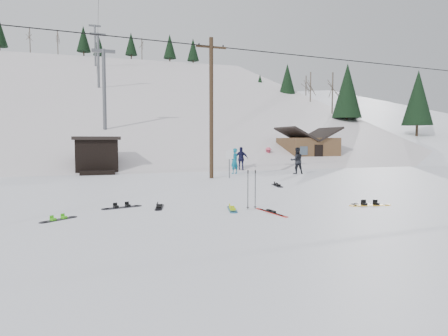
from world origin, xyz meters
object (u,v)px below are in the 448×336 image
object	(u,v)px
utility_pole	(211,106)
hero_skis	(271,212)
cabin	(308,150)
hero_snowboard	(232,209)

from	to	relation	value
utility_pole	hero_skis	size ratio (longest dim) A/B	4.79
cabin	utility_pole	bearing A→B (deg)	-142.44
utility_pole	hero_skis	bearing A→B (deg)	-97.64
utility_pole	hero_skis	distance (m)	13.49
utility_pole	cabin	world-z (taller)	utility_pole
utility_pole	hero_snowboard	xyz separation A→B (m)	(-2.74, -11.57, -4.66)
cabin	hero_snowboard	size ratio (longest dim) A/B	3.87
hero_skis	hero_snowboard	bearing A→B (deg)	129.84
cabin	hero_snowboard	distance (m)	26.74
utility_pole	hero_skis	world-z (taller)	utility_pole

